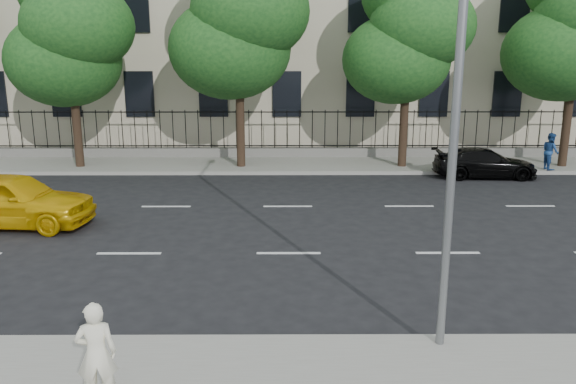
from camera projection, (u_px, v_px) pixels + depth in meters
name	position (u px, v px, depth m)	size (l,w,h in m)	color
ground	(289.00, 295.00, 11.64)	(120.00, 120.00, 0.00)	black
far_sidewalk	(287.00, 164.00, 25.22)	(60.00, 4.00, 0.15)	gray
lane_markings	(288.00, 227.00, 16.25)	(49.60, 4.62, 0.01)	silver
iron_fence	(287.00, 146.00, 26.74)	(30.00, 0.50, 2.20)	slate
street_light	(451.00, 34.00, 8.71)	(0.25, 3.32, 8.05)	slate
tree_b	(71.00, 30.00, 23.20)	(5.53, 5.12, 8.97)	#382619
tree_c	(240.00, 16.00, 23.10)	(5.89, 5.50, 9.80)	#382619
tree_d	(408.00, 31.00, 23.26)	(5.34, 4.94, 8.84)	#382619
yellow_taxi	(10.00, 200.00, 16.11)	(1.88, 4.67, 1.59)	#E1AD0B
black_sedan	(485.00, 163.00, 22.71)	(1.66, 4.09, 1.19)	black
woman_near	(96.00, 354.00, 7.59)	(0.55, 0.36, 1.49)	white
pedestrian_far	(550.00, 151.00, 23.52)	(0.75, 0.59, 1.55)	navy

